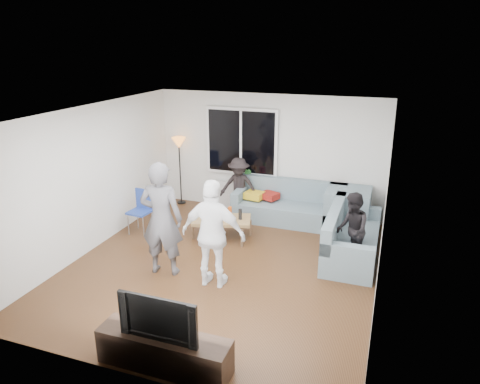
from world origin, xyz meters
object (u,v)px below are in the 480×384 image
at_px(side_chair, 140,212).
at_px(player_left, 162,219).
at_px(spectator_right, 352,230).
at_px(tv_console, 164,351).
at_px(floor_lamp, 180,171).
at_px(sofa_back_section, 289,203).
at_px(sofa_right_section, 353,234).
at_px(coffee_table, 222,228).
at_px(television, 162,315).
at_px(player_right, 213,234).
at_px(spectator_back, 239,187).

height_order(side_chair, player_left, player_left).
height_order(spectator_right, tv_console, spectator_right).
distance_m(side_chair, floor_lamp, 1.82).
bearing_deg(player_left, sofa_back_section, -126.00).
height_order(sofa_right_section, tv_console, sofa_right_section).
relative_size(coffee_table, television, 1.14).
height_order(sofa_back_section, player_right, player_right).
bearing_deg(television, spectator_right, 61.74).
bearing_deg(spectator_right, player_left, -81.29).
relative_size(floor_lamp, spectator_right, 1.21).
xyz_separation_m(sofa_right_section, tv_console, (-1.76, -3.62, -0.20)).
relative_size(side_chair, spectator_right, 0.67).
height_order(coffee_table, player_left, player_left).
xyz_separation_m(sofa_right_section, spectator_back, (-2.55, 1.18, 0.22)).
bearing_deg(television, tv_console, 0.00).
xyz_separation_m(sofa_right_section, floor_lamp, (-4.07, 1.41, 0.36)).
relative_size(sofa_back_section, tv_console, 1.44).
bearing_deg(coffee_table, player_right, -72.25).
xyz_separation_m(floor_lamp, television, (2.31, -5.03, -0.06)).
xyz_separation_m(coffee_table, player_right, (0.53, -1.65, 0.66)).
height_order(sofa_right_section, side_chair, side_chair).
bearing_deg(player_right, spectator_back, -79.67).
height_order(floor_lamp, television, floor_lamp).
xyz_separation_m(sofa_back_section, sofa_right_section, (1.43, -1.15, 0.00)).
relative_size(side_chair, spectator_back, 0.67).
bearing_deg(sofa_back_section, player_right, -99.88).
relative_size(spectator_back, television, 1.33).
bearing_deg(sofa_back_section, sofa_right_section, -38.79).
xyz_separation_m(coffee_table, floor_lamp, (-1.61, 1.48, 0.58)).
bearing_deg(spectator_back, player_right, -84.26).
xyz_separation_m(sofa_right_section, player_right, (-1.93, -1.72, 0.43)).
height_order(player_right, television, player_right).
relative_size(coffee_table, player_left, 0.58).
distance_m(player_left, player_right, 0.94).
bearing_deg(spectator_right, side_chair, -104.96).
bearing_deg(sofa_right_section, television, 154.07).
bearing_deg(spectator_back, side_chair, -140.72).
bearing_deg(television, spectator_back, 99.31).
height_order(sofa_right_section, player_right, player_right).
bearing_deg(spectator_back, floor_lamp, 164.93).
bearing_deg(player_left, side_chair, -54.55).
height_order(player_left, television, player_left).
height_order(player_left, spectator_back, player_left).
relative_size(player_left, spectator_right, 1.47).
xyz_separation_m(spectator_right, tv_console, (-1.76, -3.28, -0.42)).
height_order(sofa_back_section, television, television).
distance_m(sofa_right_section, floor_lamp, 4.32).
distance_m(sofa_right_section, player_right, 2.62).
bearing_deg(floor_lamp, side_chair, -90.00).
distance_m(coffee_table, side_chair, 1.66).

